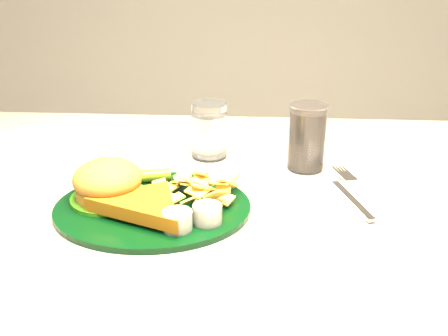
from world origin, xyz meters
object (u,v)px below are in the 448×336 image
at_px(water_glass, 209,130).
at_px(cola_glass, 307,137).
at_px(dinner_plate, 152,190).
at_px(fork_napkin, 351,197).

distance_m(water_glass, cola_glass, 0.19).
bearing_deg(dinner_plate, cola_glass, 32.60).
bearing_deg(cola_glass, water_glass, 165.54).
xyz_separation_m(water_glass, cola_glass, (0.18, -0.05, 0.01)).
height_order(dinner_plate, cola_glass, cola_glass).
bearing_deg(cola_glass, fork_napkin, -63.29).
bearing_deg(fork_napkin, dinner_plate, 173.93).
distance_m(dinner_plate, cola_glass, 0.30).
bearing_deg(water_glass, cola_glass, -14.46).
distance_m(water_glass, fork_napkin, 0.30).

